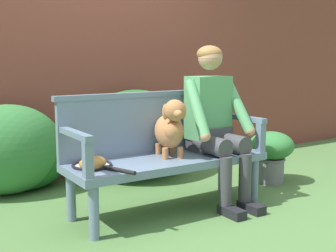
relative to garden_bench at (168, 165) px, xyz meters
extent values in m
plane|color=#4C753D|center=(0.00, 0.00, -0.38)|extent=(40.00, 40.00, 0.00)
cube|color=brown|center=(0.00, 1.54, 0.76)|extent=(8.00, 0.30, 2.28)
ellipsoid|color=#1E5B23|center=(-0.77, 1.20, -0.04)|extent=(0.82, 0.57, 0.67)
ellipsoid|color=#337538|center=(-0.94, 1.17, 0.02)|extent=(0.98, 0.68, 0.80)
ellipsoid|color=#1E5B23|center=(0.34, 1.14, 0.07)|extent=(1.10, 1.01, 0.88)
ellipsoid|color=#337538|center=(0.31, 1.13, 0.01)|extent=(1.16, 1.05, 0.78)
cube|color=slate|center=(0.00, 0.00, 0.03)|extent=(1.60, 0.54, 0.06)
cylinder|color=slate|center=(-0.72, -0.21, -0.19)|extent=(0.07, 0.07, 0.37)
cylinder|color=slate|center=(0.72, -0.21, -0.19)|extent=(0.07, 0.07, 0.37)
cylinder|color=slate|center=(-0.72, 0.21, -0.19)|extent=(0.07, 0.07, 0.37)
cylinder|color=slate|center=(0.72, 0.21, -0.19)|extent=(0.07, 0.07, 0.37)
cube|color=slate|center=(0.00, 0.24, 0.29)|extent=(1.60, 0.05, 0.46)
cube|color=slate|center=(0.00, 0.24, 0.54)|extent=(1.64, 0.06, 0.04)
cube|color=slate|center=(-0.76, -0.23, 0.18)|extent=(0.06, 0.06, 0.24)
cube|color=slate|center=(-0.76, 0.00, 0.32)|extent=(0.06, 0.54, 0.04)
cube|color=slate|center=(0.76, -0.23, 0.18)|extent=(0.06, 0.06, 0.24)
cube|color=slate|center=(0.76, 0.00, 0.32)|extent=(0.06, 0.54, 0.04)
cube|color=black|center=(0.34, -0.37, -0.34)|extent=(0.10, 0.24, 0.07)
cylinder|color=#3D3D42|center=(0.34, -0.29, -0.11)|extent=(0.10, 0.10, 0.38)
cylinder|color=#3D3D42|center=(0.34, -0.12, 0.14)|extent=(0.15, 0.34, 0.15)
cube|color=black|center=(0.54, -0.37, -0.34)|extent=(0.10, 0.24, 0.07)
cylinder|color=#3D3D42|center=(0.54, -0.29, -0.11)|extent=(0.10, 0.10, 0.38)
cylinder|color=#3D3D42|center=(0.54, -0.12, 0.14)|extent=(0.15, 0.34, 0.15)
cube|color=#3D3D42|center=(0.44, 0.05, 0.16)|extent=(0.32, 0.24, 0.20)
cube|color=#519960|center=(0.44, 0.07, 0.42)|extent=(0.34, 0.22, 0.52)
cylinder|color=#519960|center=(0.23, -0.06, 0.44)|extent=(0.14, 0.35, 0.45)
sphere|color=tan|center=(0.21, -0.19, 0.24)|extent=(0.09, 0.09, 0.09)
cylinder|color=#519960|center=(0.65, -0.06, 0.44)|extent=(0.14, 0.35, 0.45)
sphere|color=tan|center=(0.67, -0.19, 0.24)|extent=(0.09, 0.09, 0.09)
sphere|color=tan|center=(0.44, 0.05, 0.83)|extent=(0.20, 0.20, 0.20)
ellipsoid|color=olive|center=(0.44, 0.06, 0.86)|extent=(0.21, 0.21, 0.14)
cylinder|color=#AD7042|center=(-0.05, -0.03, 0.10)|extent=(0.05, 0.05, 0.09)
cylinder|color=#AD7042|center=(0.07, -0.06, 0.10)|extent=(0.05, 0.05, 0.09)
cylinder|color=#AD7042|center=(0.01, 0.16, 0.10)|extent=(0.05, 0.05, 0.09)
cylinder|color=#AD7042|center=(0.13, 0.13, 0.10)|extent=(0.05, 0.05, 0.09)
ellipsoid|color=#AD7042|center=(0.04, 0.05, 0.26)|extent=(0.30, 0.38, 0.26)
sphere|color=#AD7042|center=(0.01, -0.06, 0.28)|extent=(0.15, 0.15, 0.15)
sphere|color=#AD7042|center=(0.00, -0.09, 0.44)|extent=(0.16, 0.16, 0.16)
ellipsoid|color=#AD7042|center=(-0.02, -0.17, 0.42)|extent=(0.09, 0.11, 0.06)
ellipsoid|color=#AD7042|center=(-0.06, -0.06, 0.43)|extent=(0.06, 0.05, 0.12)
ellipsoid|color=#AD7042|center=(0.07, -0.10, 0.43)|extent=(0.06, 0.05, 0.12)
sphere|color=#AD7042|center=(0.08, 0.20, 0.31)|extent=(0.08, 0.08, 0.08)
torus|color=black|center=(-0.61, 0.06, 0.07)|extent=(0.37, 0.37, 0.02)
cylinder|color=silver|center=(-0.61, 0.06, 0.06)|extent=(0.25, 0.25, 0.00)
cube|color=black|center=(-0.56, -0.10, 0.07)|extent=(0.06, 0.08, 0.02)
cylinder|color=black|center=(-0.51, -0.23, 0.07)|extent=(0.10, 0.22, 0.03)
ellipsoid|color=#9E6B2D|center=(-0.64, -0.02, 0.10)|extent=(0.27, 0.25, 0.09)
cylinder|color=slate|center=(1.28, 0.16, -0.26)|extent=(0.26, 0.26, 0.23)
torus|color=slate|center=(1.28, 0.16, -0.14)|extent=(0.28, 0.28, 0.02)
ellipsoid|color=#337538|center=(1.28, 0.16, -0.01)|extent=(0.43, 0.43, 0.27)
camera|label=1|loc=(-1.86, -2.89, 0.83)|focal=48.23mm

